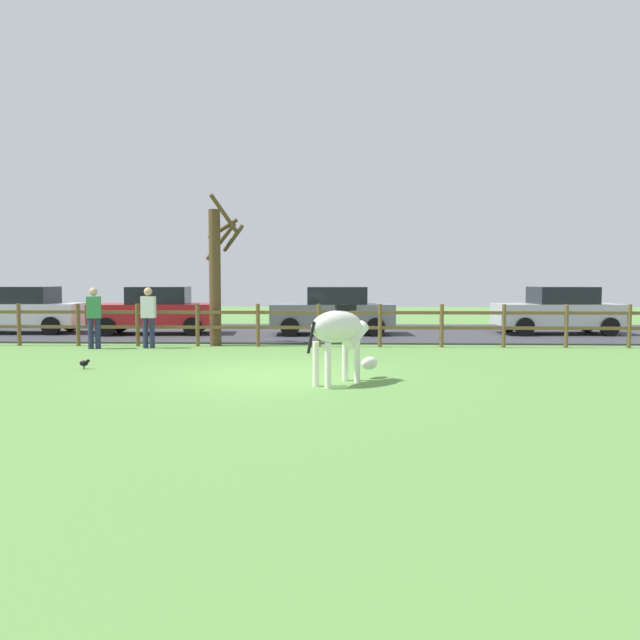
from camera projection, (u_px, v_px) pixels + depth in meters
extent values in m
plane|color=#5B8C42|center=(270.00, 374.00, 12.19)|extent=(60.00, 60.00, 0.00)
cube|color=#38383D|center=(301.00, 332.00, 21.46)|extent=(28.00, 7.40, 0.05)
cylinder|color=brown|center=(19.00, 325.00, 17.41)|extent=(0.11, 0.11, 1.18)
cylinder|color=brown|center=(78.00, 325.00, 17.35)|extent=(0.11, 0.11, 1.18)
cylinder|color=brown|center=(138.00, 325.00, 17.29)|extent=(0.11, 0.11, 1.18)
cylinder|color=brown|center=(198.00, 325.00, 17.23)|extent=(0.11, 0.11, 1.18)
cylinder|color=brown|center=(258.00, 325.00, 17.17)|extent=(0.11, 0.11, 1.18)
cylinder|color=brown|center=(319.00, 325.00, 17.11)|extent=(0.11, 0.11, 1.18)
cylinder|color=brown|center=(380.00, 326.00, 17.05)|extent=(0.11, 0.11, 1.18)
cylinder|color=brown|center=(442.00, 326.00, 16.98)|extent=(0.11, 0.11, 1.18)
cylinder|color=brown|center=(504.00, 326.00, 16.92)|extent=(0.11, 0.11, 1.18)
cylinder|color=brown|center=(566.00, 326.00, 16.86)|extent=(0.11, 0.11, 1.18)
cylinder|color=brown|center=(629.00, 326.00, 16.80)|extent=(0.11, 0.11, 1.18)
cube|color=brown|center=(288.00, 327.00, 17.14)|extent=(21.85, 0.06, 0.09)
cube|color=brown|center=(288.00, 312.00, 17.11)|extent=(21.85, 0.06, 0.09)
cylinder|color=#513A23|center=(215.00, 278.00, 17.39)|extent=(0.32, 0.32, 3.79)
cylinder|color=#513A23|center=(223.00, 229.00, 17.71)|extent=(0.94, 0.42, 0.57)
cylinder|color=#513A23|center=(224.00, 214.00, 16.96)|extent=(0.73, 0.82, 1.05)
cylinder|color=#513A23|center=(221.00, 242.00, 17.73)|extent=(0.94, 0.31, 1.06)
cylinder|color=#513A23|center=(233.00, 238.00, 17.63)|extent=(0.79, 1.04, 0.71)
ellipsoid|color=white|center=(337.00, 326.00, 10.97)|extent=(1.16, 1.26, 0.56)
cylinder|color=white|center=(345.00, 360.00, 11.40)|extent=(0.11, 0.11, 0.78)
cylinder|color=white|center=(357.00, 361.00, 11.21)|extent=(0.11, 0.11, 0.78)
cylinder|color=white|center=(316.00, 364.00, 10.80)|extent=(0.11, 0.11, 0.78)
cylinder|color=white|center=(328.00, 366.00, 10.62)|extent=(0.11, 0.11, 0.78)
cylinder|color=white|center=(356.00, 335.00, 11.37)|extent=(0.56, 0.61, 0.51)
ellipsoid|color=white|center=(369.00, 363.00, 11.72)|extent=(0.44, 0.47, 0.24)
cube|color=black|center=(346.00, 308.00, 11.13)|extent=(0.39, 0.46, 0.12)
cylinder|color=black|center=(311.00, 337.00, 10.48)|extent=(0.16, 0.18, 0.54)
cylinder|color=black|center=(84.00, 367.00, 12.92)|extent=(0.01, 0.01, 0.06)
cylinder|color=black|center=(84.00, 368.00, 12.88)|extent=(0.01, 0.01, 0.06)
ellipsoid|color=black|center=(84.00, 363.00, 12.90)|extent=(0.18, 0.10, 0.12)
sphere|color=black|center=(88.00, 361.00, 12.89)|extent=(0.07, 0.07, 0.07)
cube|color=white|center=(20.00, 314.00, 20.88)|extent=(4.10, 1.95, 0.70)
cube|color=black|center=(24.00, 295.00, 20.85)|extent=(2.00, 1.68, 0.56)
cylinder|color=black|center=(51.00, 326.00, 20.10)|extent=(0.61, 0.22, 0.60)
cylinder|color=black|center=(71.00, 322.00, 21.79)|extent=(0.61, 0.22, 0.60)
cube|color=slate|center=(332.00, 315.00, 20.43)|extent=(4.10, 1.94, 0.70)
cube|color=black|center=(336.00, 295.00, 20.39)|extent=(1.99, 1.68, 0.56)
cylinder|color=black|center=(290.00, 327.00, 19.57)|extent=(0.61, 0.22, 0.60)
cylinder|color=black|center=(291.00, 323.00, 21.27)|extent=(0.61, 0.22, 0.60)
cylinder|color=black|center=(375.00, 327.00, 19.64)|extent=(0.61, 0.22, 0.60)
cylinder|color=black|center=(370.00, 323.00, 21.33)|extent=(0.61, 0.22, 0.60)
cube|color=red|center=(155.00, 314.00, 20.57)|extent=(4.15, 2.10, 0.70)
cube|color=black|center=(159.00, 295.00, 20.54)|extent=(2.05, 1.75, 0.56)
cylinder|color=black|center=(106.00, 327.00, 19.66)|extent=(0.62, 0.24, 0.60)
cylinder|color=black|center=(120.00, 323.00, 21.35)|extent=(0.62, 0.24, 0.60)
cylinder|color=black|center=(193.00, 327.00, 19.84)|extent=(0.62, 0.24, 0.60)
cylinder|color=black|center=(199.00, 323.00, 21.53)|extent=(0.62, 0.24, 0.60)
cube|color=#B7BABF|center=(557.00, 314.00, 20.55)|extent=(4.06, 1.84, 0.70)
cube|color=black|center=(562.00, 295.00, 20.51)|extent=(1.96, 1.63, 0.56)
cylinder|color=black|center=(525.00, 327.00, 19.73)|extent=(0.61, 0.20, 0.60)
cylinder|color=black|center=(508.00, 323.00, 21.43)|extent=(0.61, 0.20, 0.60)
cylinder|color=black|center=(610.00, 327.00, 19.73)|extent=(0.61, 0.20, 0.60)
cylinder|color=black|center=(587.00, 323.00, 21.43)|extent=(0.61, 0.20, 0.60)
cylinder|color=#232847|center=(91.00, 334.00, 16.62)|extent=(0.14, 0.14, 0.82)
cylinder|color=#232847|center=(98.00, 333.00, 16.66)|extent=(0.14, 0.14, 0.82)
cube|color=#38844C|center=(94.00, 307.00, 16.59)|extent=(0.41, 0.31, 0.58)
sphere|color=tan|center=(93.00, 292.00, 16.57)|extent=(0.22, 0.22, 0.22)
cylinder|color=#232847|center=(146.00, 333.00, 16.77)|extent=(0.14, 0.14, 0.82)
cylinder|color=#232847|center=(152.00, 333.00, 16.76)|extent=(0.14, 0.14, 0.82)
cube|color=silver|center=(148.00, 307.00, 16.72)|extent=(0.36, 0.22, 0.58)
sphere|color=tan|center=(148.00, 292.00, 16.69)|extent=(0.22, 0.22, 0.22)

